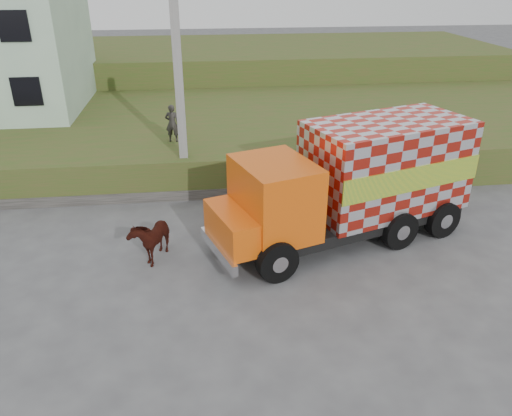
{
  "coord_description": "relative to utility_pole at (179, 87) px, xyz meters",
  "views": [
    {
      "loc": [
        -0.41,
        -12.98,
        7.87
      ],
      "look_at": [
        1.18,
        0.4,
        1.3
      ],
      "focal_mm": 35.0,
      "sensor_mm": 36.0,
      "label": 1
    }
  ],
  "objects": [
    {
      "name": "utility_pole",
      "position": [
        0.0,
        0.0,
        0.0
      ],
      "size": [
        1.2,
        0.3,
        8.0
      ],
      "color": "gray",
      "rests_on": "ground"
    },
    {
      "name": "cargo_truck",
      "position": [
        5.29,
        -3.92,
        -2.19
      ],
      "size": [
        8.61,
        5.04,
        3.66
      ],
      "rotation": [
        0.0,
        0.0,
        0.32
      ],
      "color": "black",
      "rests_on": "ground"
    },
    {
      "name": "embankment",
      "position": [
        1.0,
        5.4,
        -3.33
      ],
      "size": [
        40.0,
        12.0,
        1.5
      ],
      "primitive_type": "cube",
      "color": "#34531B",
      "rests_on": "ground"
    },
    {
      "name": "ground",
      "position": [
        1.0,
        -4.6,
        -4.08
      ],
      "size": [
        120.0,
        120.0,
        0.0
      ],
      "primitive_type": "plane",
      "color": "#474749",
      "rests_on": "ground"
    },
    {
      "name": "pedestrian",
      "position": [
        -0.43,
        1.86,
        -1.83
      ],
      "size": [
        0.59,
        0.43,
        1.5
      ],
      "primitive_type": "imported",
      "rotation": [
        0.0,
        0.0,
        3.01
      ],
      "color": "#282624",
      "rests_on": "embankment"
    },
    {
      "name": "retaining_strip",
      "position": [
        -1.0,
        -0.4,
        -3.88
      ],
      "size": [
        16.0,
        0.5,
        0.4
      ],
      "primitive_type": "cube",
      "color": "#595651",
      "rests_on": "ground"
    },
    {
      "name": "embankment_far",
      "position": [
        1.0,
        17.4,
        -2.58
      ],
      "size": [
        40.0,
        12.0,
        3.0
      ],
      "primitive_type": "cube",
      "color": "#34531B",
      "rests_on": "ground"
    },
    {
      "name": "cow",
      "position": [
        -0.96,
        -4.51,
        -3.39
      ],
      "size": [
        1.28,
        1.78,
        1.37
      ],
      "primitive_type": "imported",
      "rotation": [
        0.0,
        0.0,
        -0.37
      ],
      "color": "#38200E",
      "rests_on": "ground"
    }
  ]
}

